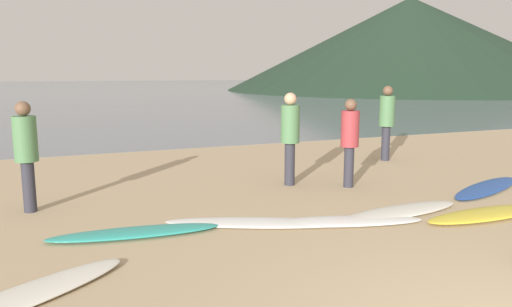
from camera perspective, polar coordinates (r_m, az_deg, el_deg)
The scene contains 14 objects.
ground_plane at distance 12.85m, azimuth -6.54°, elevation -0.60°, with size 120.00×120.00×0.20m, color tan.
ocean_water at distance 63.45m, azimuth -19.38°, elevation 7.07°, with size 140.00×100.00×0.01m, color slate.
headland_hill at distance 59.63m, azimuth 17.31°, elevation 12.02°, with size 41.30×41.30×10.32m, color #1E3323.
surfboard_0 at distance 5.30m, azimuth -25.52°, elevation -14.80°, with size 2.29×0.51×0.09m, color silver.
surfboard_1 at distance 6.75m, azimuth -13.85°, elevation -8.89°, with size 2.25×0.46×0.09m, color teal.
surfboard_2 at distance 7.01m, azimuth 0.14°, elevation -8.03°, with size 2.63×0.50×0.06m, color white.
surfboard_3 at distance 7.18m, azimuth 10.20°, elevation -7.74°, with size 2.29×0.51×0.07m, color white.
surfboard_4 at distance 7.83m, azimuth 16.32°, elevation -6.48°, with size 2.29×0.56×0.08m, color silver.
surfboard_5 at distance 8.14m, azimuth 25.28°, elevation -6.35°, with size 2.23×0.56×0.10m, color yellow.
surfboard_6 at distance 9.99m, azimuth 25.23°, elevation -3.61°, with size 2.49×0.55×0.07m, color #1E479E.
person_0 at distance 12.24m, azimuth 14.93°, elevation 4.14°, with size 0.36×0.36×1.80m.
person_1 at distance 9.24m, azimuth 10.83°, elevation 2.06°, with size 0.33×0.33×1.65m.
person_2 at distance 8.21m, azimuth -25.15°, elevation 0.64°, with size 0.34×0.34×1.71m.
person_3 at distance 9.25m, azimuth 3.98°, elevation 2.60°, with size 0.35×0.35×1.75m.
Camera 1 is at (-3.42, -2.18, 2.15)m, focal length 34.47 mm.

